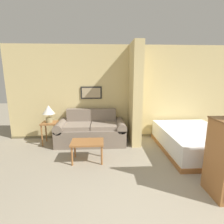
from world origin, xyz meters
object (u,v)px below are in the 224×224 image
coffee_table (87,144)px  table_lamp (49,111)px  bed (193,140)px  couch (91,131)px

coffee_table → table_lamp: size_ratio=1.51×
coffee_table → bed: bed is taller
coffee_table → bed: (2.51, 0.41, -0.11)m
couch → table_lamp: bearing=-179.2°
couch → table_lamp: 1.22m
bed → table_lamp: bearing=170.4°
bed → couch: bearing=166.1°
coffee_table → table_lamp: bearing=136.5°
couch → bed: bearing=-13.9°
table_lamp → bed: 3.68m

